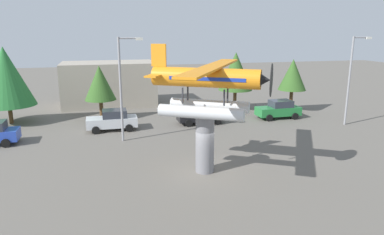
# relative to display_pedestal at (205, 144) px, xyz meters

# --- Properties ---
(ground_plane) EXTENTS (140.00, 140.00, 0.00)m
(ground_plane) POSITION_rel_display_pedestal_xyz_m (0.00, 0.00, -1.75)
(ground_plane) COLOR #605B54
(display_pedestal) EXTENTS (1.10, 1.10, 3.50)m
(display_pedestal) POSITION_rel_display_pedestal_xyz_m (0.00, 0.00, 0.00)
(display_pedestal) COLOR slate
(display_pedestal) RESTS_ON ground
(floatplane_monument) EXTENTS (7.03, 9.47, 4.00)m
(floatplane_monument) POSITION_rel_display_pedestal_xyz_m (0.11, -0.07, 3.42)
(floatplane_monument) COLOR silver
(floatplane_monument) RESTS_ON display_pedestal
(car_mid_silver) EXTENTS (4.20, 2.02, 1.76)m
(car_mid_silver) POSITION_rel_display_pedestal_xyz_m (-4.96, 10.74, -0.87)
(car_mid_silver) COLOR silver
(car_mid_silver) RESTS_ON ground
(car_far_black) EXTENTS (4.20, 2.02, 1.76)m
(car_far_black) POSITION_rel_display_pedestal_xyz_m (2.96, 11.03, -0.87)
(car_far_black) COLOR black
(car_far_black) RESTS_ON ground
(car_distant_green) EXTENTS (4.20, 2.02, 1.76)m
(car_distant_green) POSITION_rel_display_pedestal_xyz_m (10.76, 11.03, -0.87)
(car_distant_green) COLOR #237A38
(car_distant_green) RESTS_ON ground
(streetlight_primary) EXTENTS (1.84, 0.28, 7.82)m
(streetlight_primary) POSITION_rel_display_pedestal_xyz_m (-4.13, 7.45, 2.79)
(streetlight_primary) COLOR gray
(streetlight_primary) RESTS_ON ground
(streetlight_secondary) EXTENTS (1.84, 0.28, 7.80)m
(streetlight_secondary) POSITION_rel_display_pedestal_xyz_m (15.62, 7.33, 2.78)
(streetlight_secondary) COLOR gray
(streetlight_secondary) RESTS_ON ground
(storefront_building) EXTENTS (10.23, 6.01, 4.84)m
(storefront_building) POSITION_rel_display_pedestal_xyz_m (-4.82, 22.00, 0.67)
(storefront_building) COLOR #9E9384
(storefront_building) RESTS_ON ground
(tree_west) EXTENTS (4.75, 4.75, 6.95)m
(tree_west) POSITION_rel_display_pedestal_xyz_m (-13.88, 15.43, 2.55)
(tree_west) COLOR brown
(tree_west) RESTS_ON ground
(tree_east) EXTENTS (2.90, 2.90, 5.16)m
(tree_east) POSITION_rel_display_pedestal_xyz_m (-5.84, 14.69, 1.77)
(tree_east) COLOR brown
(tree_east) RESTS_ON ground
(tree_center_back) EXTENTS (3.58, 3.58, 6.12)m
(tree_center_back) POSITION_rel_display_pedestal_xyz_m (8.07, 15.74, 2.37)
(tree_center_back) COLOR brown
(tree_center_back) RESTS_ON ground
(tree_far_east) EXTENTS (2.87, 2.87, 5.46)m
(tree_far_east) POSITION_rel_display_pedestal_xyz_m (13.52, 13.58, 2.08)
(tree_far_east) COLOR brown
(tree_far_east) RESTS_ON ground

